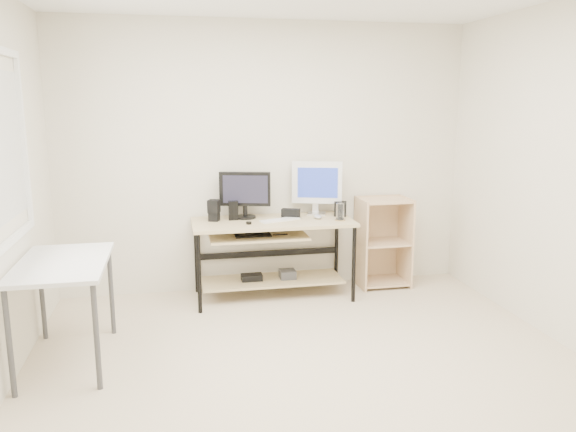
{
  "coord_description": "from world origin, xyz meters",
  "views": [
    {
      "loc": [
        -0.89,
        -3.4,
        1.84
      ],
      "look_at": [
        0.07,
        1.3,
        0.86
      ],
      "focal_mm": 35.0,
      "sensor_mm": 36.0,
      "label": 1
    }
  ],
  "objects_px": {
    "shelf_unit": "(382,241)",
    "black_monitor": "(245,192)",
    "white_imac": "(317,184)",
    "audio_controller": "(233,211)",
    "desk": "(270,242)",
    "side_table": "(63,272)"
  },
  "relations": [
    {
      "from": "shelf_unit",
      "to": "black_monitor",
      "type": "xyz_separation_m",
      "value": [
        -1.39,
        -0.01,
        0.55
      ]
    },
    {
      "from": "white_imac",
      "to": "shelf_unit",
      "type": "bearing_deg",
      "value": 14.61
    },
    {
      "from": "shelf_unit",
      "to": "audio_controller",
      "type": "relative_size",
      "value": 5.0
    },
    {
      "from": "audio_controller",
      "to": "shelf_unit",
      "type": "bearing_deg",
      "value": 2.2
    },
    {
      "from": "desk",
      "to": "side_table",
      "type": "bearing_deg",
      "value": -147.35
    },
    {
      "from": "side_table",
      "to": "shelf_unit",
      "type": "relative_size",
      "value": 1.11
    },
    {
      "from": "shelf_unit",
      "to": "white_imac",
      "type": "bearing_deg",
      "value": 177.02
    },
    {
      "from": "desk",
      "to": "side_table",
      "type": "relative_size",
      "value": 1.5
    },
    {
      "from": "shelf_unit",
      "to": "audio_controller",
      "type": "bearing_deg",
      "value": -177.46
    },
    {
      "from": "white_imac",
      "to": "black_monitor",
      "type": "bearing_deg",
      "value": -158.81
    },
    {
      "from": "desk",
      "to": "side_table",
      "type": "height_order",
      "value": "same"
    },
    {
      "from": "side_table",
      "to": "audio_controller",
      "type": "xyz_separation_m",
      "value": [
        1.32,
        1.15,
        0.17
      ]
    },
    {
      "from": "desk",
      "to": "black_monitor",
      "type": "xyz_separation_m",
      "value": [
        -0.21,
        0.15,
        0.47
      ]
    },
    {
      "from": "side_table",
      "to": "shelf_unit",
      "type": "xyz_separation_m",
      "value": [
        2.83,
        1.22,
        -0.22
      ]
    },
    {
      "from": "shelf_unit",
      "to": "desk",
      "type": "bearing_deg",
      "value": -172.23
    },
    {
      "from": "desk",
      "to": "black_monitor",
      "type": "distance_m",
      "value": 0.53
    },
    {
      "from": "side_table",
      "to": "white_imac",
      "type": "distance_m",
      "value": 2.52
    },
    {
      "from": "white_imac",
      "to": "audio_controller",
      "type": "relative_size",
      "value": 2.91
    },
    {
      "from": "side_table",
      "to": "audio_controller",
      "type": "bearing_deg",
      "value": 41.16
    },
    {
      "from": "black_monitor",
      "to": "audio_controller",
      "type": "distance_m",
      "value": 0.21
    },
    {
      "from": "black_monitor",
      "to": "shelf_unit",
      "type": "bearing_deg",
      "value": 15.06
    },
    {
      "from": "side_table",
      "to": "audio_controller",
      "type": "distance_m",
      "value": 1.76
    }
  ]
}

